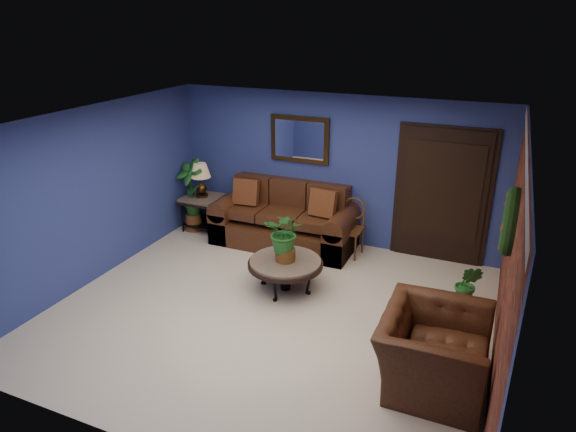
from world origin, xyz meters
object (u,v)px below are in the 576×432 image
at_px(end_table, 203,204).
at_px(table_lamp, 201,176).
at_px(coffee_table, 285,264).
at_px(armchair, 433,351).
at_px(side_chair, 351,223).
at_px(sofa, 286,223).

xyz_separation_m(end_table, table_lamp, (0.00, -0.00, 0.52)).
relative_size(coffee_table, armchair, 0.86).
distance_m(side_chair, armchair, 3.20).
bearing_deg(end_table, table_lamp, -45.00).
relative_size(table_lamp, armchair, 0.48).
bearing_deg(sofa, coffee_table, -66.82).
xyz_separation_m(table_lamp, armchair, (4.45, -2.64, -0.60)).
bearing_deg(armchair, table_lamp, 59.40).
height_order(coffee_table, armchair, armchair).
bearing_deg(armchair, end_table, 59.40).
bearing_deg(end_table, armchair, -30.66).
distance_m(sofa, side_chair, 1.14).
bearing_deg(coffee_table, table_lamp, 147.50).
xyz_separation_m(coffee_table, armchair, (2.21, -1.21, 0.00)).
bearing_deg(side_chair, table_lamp, -174.82).
xyz_separation_m(table_lamp, side_chair, (2.75, 0.07, -0.47)).
bearing_deg(sofa, table_lamp, -178.61).
relative_size(side_chair, armchair, 0.76).
bearing_deg(sofa, armchair, -43.36).
bearing_deg(coffee_table, sofa, 113.18).
distance_m(coffee_table, table_lamp, 2.73).
relative_size(sofa, armchair, 1.92).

